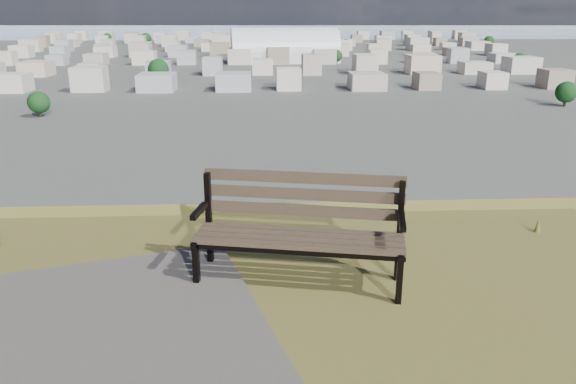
{
  "coord_description": "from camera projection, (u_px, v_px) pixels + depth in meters",
  "views": [
    {
      "loc": [
        -0.93,
        -2.94,
        27.56
      ],
      "look_at": [
        -0.58,
        3.99,
        25.3
      ],
      "focal_mm": 35.0,
      "sensor_mm": 36.0,
      "label": 1
    }
  ],
  "objects": [
    {
      "name": "arena",
      "position": [
        284.0,
        52.0,
        304.68
      ],
      "size": [
        59.41,
        29.63,
        24.21
      ],
      "rotation": [
        0.0,
        0.0,
        0.1
      ],
      "color": "silver",
      "rests_on": "ground"
    },
    {
      "name": "city_blocks",
      "position": [
        260.0,
        46.0,
        384.82
      ],
      "size": [
        395.0,
        361.0,
        7.0
      ],
      "color": "beige",
      "rests_on": "ground"
    },
    {
      "name": "bay_water",
      "position": [
        259.0,
        28.0,
        865.93
      ],
      "size": [
        2400.0,
        700.0,
        0.12
      ],
      "primitive_type": "cube",
      "color": "#7F8AA2",
      "rests_on": "ground"
    },
    {
      "name": "park_bench",
      "position": [
        300.0,
        224.0,
        5.42
      ],
      "size": [
        2.08,
        1.02,
        1.04
      ],
      "rotation": [
        0.0,
        0.0,
        -0.2
      ],
      "color": "#49392A",
      "rests_on": "hilltop_mesa"
    },
    {
      "name": "city_trees",
      "position": [
        213.0,
        52.0,
        311.52
      ],
      "size": [
        406.52,
        387.2,
        9.98
      ],
      "color": "#311F18",
      "rests_on": "ground"
    },
    {
      "name": "far_hills",
      "position": [
        233.0,
        10.0,
        1332.64
      ],
      "size": [
        2050.0,
        340.0,
        60.0
      ],
      "color": "#95A5B9",
      "rests_on": "ground"
    },
    {
      "name": "gravel_patch",
      "position": [
        107.0,
        365.0,
        4.19
      ],
      "size": [
        3.53,
        4.29,
        0.07
      ],
      "primitive_type": "cube",
      "rotation": [
        0.0,
        0.0,
        0.28
      ],
      "color": "#5C5850",
      "rests_on": "hilltop_mesa"
    }
  ]
}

